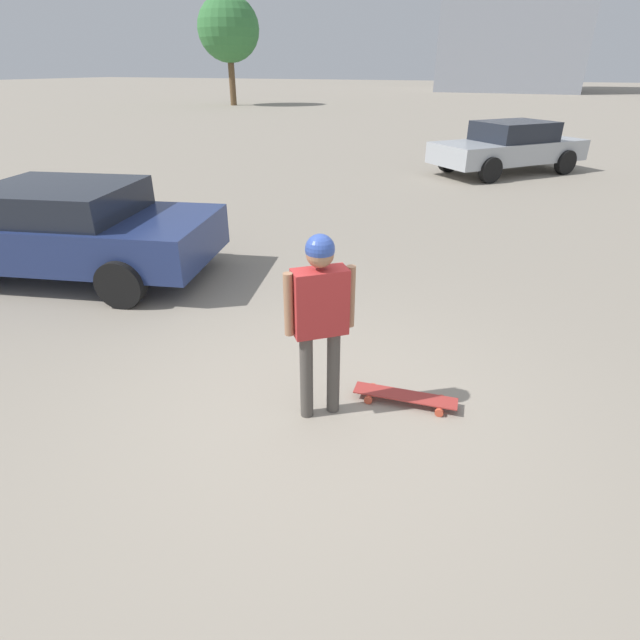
{
  "coord_description": "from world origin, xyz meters",
  "views": [
    {
      "loc": [
        -3.3,
        -1.45,
        2.77
      ],
      "look_at": [
        0.0,
        0.0,
        0.93
      ],
      "focal_mm": 28.0,
      "sensor_mm": 36.0,
      "label": 1
    }
  ],
  "objects_px": {
    "skateboard": "(405,397)",
    "car_parked_near": "(61,228)",
    "person": "(320,307)",
    "car_parked_far": "(510,147)",
    "traffic_cone": "(136,265)"
  },
  "relations": [
    {
      "from": "person",
      "to": "skateboard",
      "type": "relative_size",
      "value": 1.73
    },
    {
      "from": "traffic_cone",
      "to": "skateboard",
      "type": "bearing_deg",
      "value": -107.28
    },
    {
      "from": "car_parked_near",
      "to": "car_parked_far",
      "type": "height_order",
      "value": "car_parked_far"
    },
    {
      "from": "skateboard",
      "to": "car_parked_near",
      "type": "bearing_deg",
      "value": -18.44
    },
    {
      "from": "person",
      "to": "car_parked_far",
      "type": "relative_size",
      "value": 0.37
    },
    {
      "from": "person",
      "to": "skateboard",
      "type": "distance_m",
      "value": 1.25
    },
    {
      "from": "person",
      "to": "car_parked_near",
      "type": "bearing_deg",
      "value": 121.01
    },
    {
      "from": "traffic_cone",
      "to": "car_parked_far",
      "type": "bearing_deg",
      "value": -21.11
    },
    {
      "from": "skateboard",
      "to": "car_parked_far",
      "type": "bearing_deg",
      "value": -95.63
    },
    {
      "from": "person",
      "to": "traffic_cone",
      "type": "relative_size",
      "value": 3.65
    },
    {
      "from": "person",
      "to": "skateboard",
      "type": "height_order",
      "value": "person"
    },
    {
      "from": "skateboard",
      "to": "car_parked_near",
      "type": "distance_m",
      "value": 5.53
    },
    {
      "from": "person",
      "to": "car_parked_far",
      "type": "height_order",
      "value": "person"
    },
    {
      "from": "skateboard",
      "to": "car_parked_far",
      "type": "distance_m",
      "value": 11.96
    },
    {
      "from": "person",
      "to": "car_parked_far",
      "type": "bearing_deg",
      "value": 47.2
    }
  ]
}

